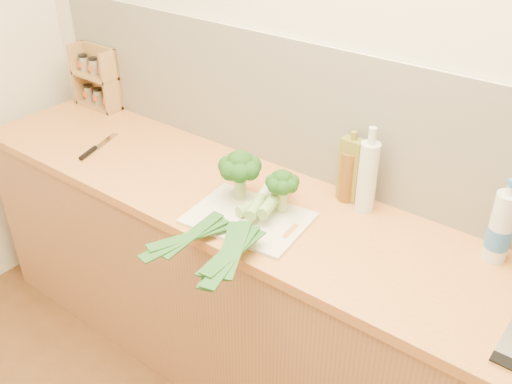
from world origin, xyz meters
TOP-DOWN VIEW (x-y plane):
  - room_shell at (0.00, 1.49)m, footprint 3.50×3.50m
  - counter at (0.00, 1.20)m, footprint 3.20×0.62m
  - chopping_board at (-0.17, 1.09)m, footprint 0.45×0.35m
  - broccoli_left at (-0.27, 1.17)m, footprint 0.16×0.16m
  - broccoli_right at (-0.10, 1.19)m, footprint 0.12×0.12m
  - leek_front at (-0.20, 1.04)m, footprint 0.17×0.63m
  - leek_mid at (-0.12, 1.03)m, footprint 0.25×0.61m
  - leek_back at (-0.09, 1.06)m, footprint 0.22×0.67m
  - chefs_knife at (-1.04, 1.09)m, footprint 0.11×0.27m
  - spice_rack at (-1.41, 1.44)m, footprint 0.26×0.10m
  - oil_tin at (0.04, 1.43)m, footprint 0.08×0.05m
  - glass_bottle at (0.12, 1.40)m, footprint 0.07×0.07m
  - amber_bottle at (0.04, 1.42)m, footprint 0.06×0.06m
  - water_bottle at (0.60, 1.40)m, footprint 0.08×0.08m

SIDE VIEW (x-z plane):
  - counter at x=0.00m, z-range 0.00..0.90m
  - chopping_board at x=-0.17m, z-range 0.90..0.91m
  - chefs_knife at x=-1.04m, z-range 0.90..0.92m
  - leek_front at x=-0.20m, z-range 0.91..0.96m
  - leek_mid at x=-0.12m, z-range 0.93..0.97m
  - leek_back at x=-0.09m, z-range 0.95..0.99m
  - amber_bottle at x=0.04m, z-range 0.88..1.13m
  - water_bottle at x=0.60m, z-range 0.88..1.15m
  - broccoli_right at x=-0.10m, z-range 0.94..1.11m
  - oil_tin at x=0.04m, z-range 0.89..1.17m
  - spice_rack at x=-1.41m, z-range 0.88..1.19m
  - glass_bottle at x=0.12m, z-range 0.88..1.20m
  - broccoli_left at x=-0.27m, z-range 0.95..1.14m
  - room_shell at x=0.00m, z-range -0.58..2.92m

